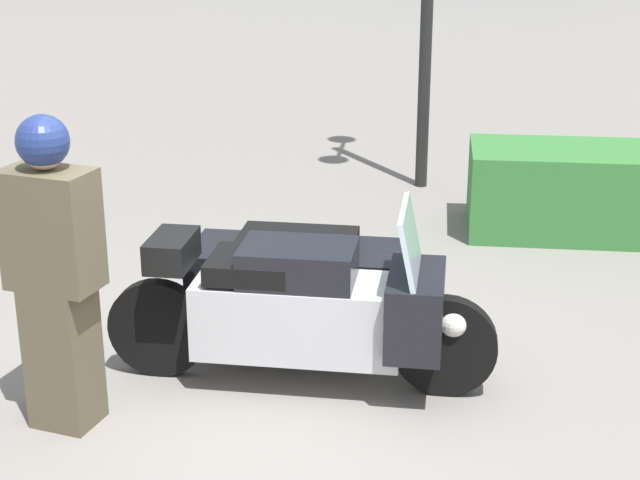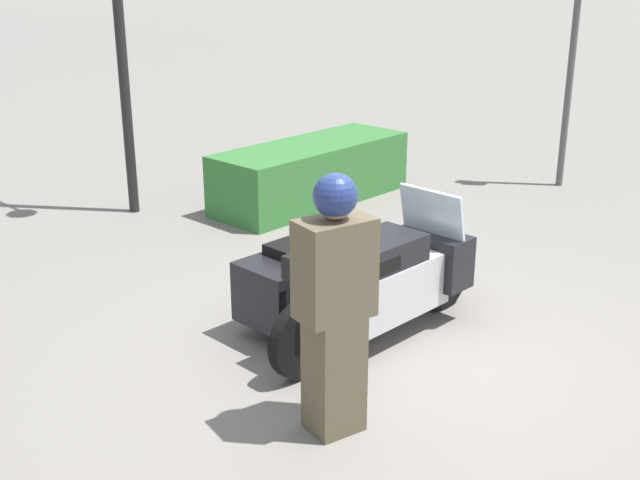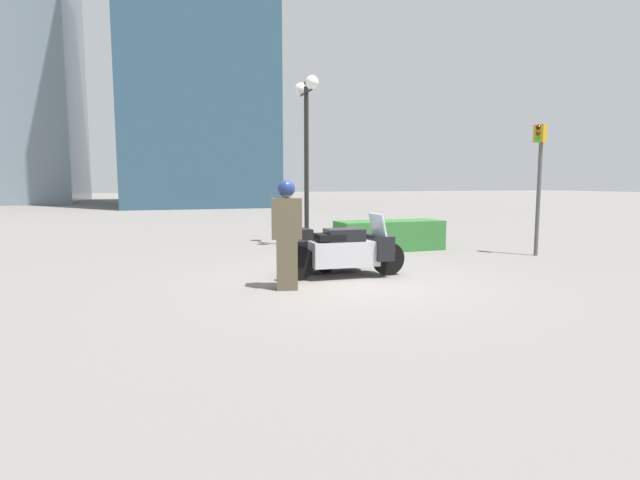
{
  "view_description": "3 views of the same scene",
  "coord_description": "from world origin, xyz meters",
  "px_view_note": "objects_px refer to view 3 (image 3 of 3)",
  "views": [
    {
      "loc": [
        0.87,
        -5.02,
        2.79
      ],
      "look_at": [
        0.21,
        0.54,
        0.81
      ],
      "focal_mm": 55.0,
      "sensor_mm": 36.0,
      "label": 1
    },
    {
      "loc": [
        -4.53,
        -3.44,
        2.98
      ],
      "look_at": [
        -0.08,
        0.7,
        0.8
      ],
      "focal_mm": 45.0,
      "sensor_mm": 36.0,
      "label": 2
    },
    {
      "loc": [
        -3.12,
        -8.0,
        1.71
      ],
      "look_at": [
        -0.11,
        0.89,
        0.62
      ],
      "focal_mm": 28.0,
      "sensor_mm": 36.0,
      "label": 3
    }
  ],
  "objects_px": {
    "hedge_bush_curbside": "(389,235)",
    "traffic_light_near": "(539,169)",
    "officer_rider": "(287,232)",
    "twin_lamp_post": "(306,121)",
    "police_motorcycle": "(341,250)"
  },
  "relations": [
    {
      "from": "officer_rider",
      "to": "hedge_bush_curbside",
      "type": "height_order",
      "value": "officer_rider"
    },
    {
      "from": "police_motorcycle",
      "to": "traffic_light_near",
      "type": "height_order",
      "value": "traffic_light_near"
    },
    {
      "from": "hedge_bush_curbside",
      "to": "twin_lamp_post",
      "type": "xyz_separation_m",
      "value": [
        -1.79,
        1.29,
        2.91
      ]
    },
    {
      "from": "traffic_light_near",
      "to": "twin_lamp_post",
      "type": "bearing_deg",
      "value": -46.75
    },
    {
      "from": "police_motorcycle",
      "to": "hedge_bush_curbside",
      "type": "bearing_deg",
      "value": 50.89
    },
    {
      "from": "traffic_light_near",
      "to": "police_motorcycle",
      "type": "bearing_deg",
      "value": -2.66
    },
    {
      "from": "hedge_bush_curbside",
      "to": "traffic_light_near",
      "type": "relative_size",
      "value": 0.9
    },
    {
      "from": "police_motorcycle",
      "to": "twin_lamp_post",
      "type": "relative_size",
      "value": 0.54
    },
    {
      "from": "traffic_light_near",
      "to": "hedge_bush_curbside",
      "type": "bearing_deg",
      "value": -46.41
    },
    {
      "from": "police_motorcycle",
      "to": "traffic_light_near",
      "type": "bearing_deg",
      "value": 10.46
    },
    {
      "from": "officer_rider",
      "to": "twin_lamp_post",
      "type": "distance_m",
      "value": 5.81
    },
    {
      "from": "hedge_bush_curbside",
      "to": "twin_lamp_post",
      "type": "distance_m",
      "value": 3.65
    },
    {
      "from": "hedge_bush_curbside",
      "to": "traffic_light_near",
      "type": "xyz_separation_m",
      "value": [
        2.8,
        -1.96,
        1.64
      ]
    },
    {
      "from": "officer_rider",
      "to": "traffic_light_near",
      "type": "relative_size",
      "value": 0.58
    },
    {
      "from": "officer_rider",
      "to": "twin_lamp_post",
      "type": "relative_size",
      "value": 0.4
    }
  ]
}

